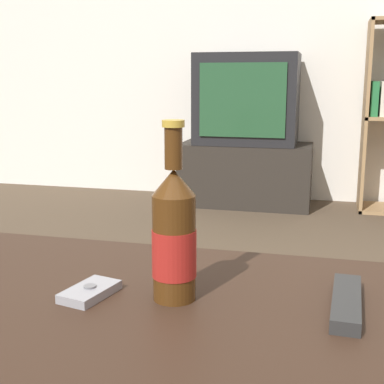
# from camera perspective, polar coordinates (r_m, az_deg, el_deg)

# --- Properties ---
(back_wall) EXTENTS (8.00, 0.05, 2.60)m
(back_wall) POSITION_cam_1_polar(r_m,az_deg,el_deg) (3.71, 10.89, 19.41)
(back_wall) COLOR silver
(back_wall) RESTS_ON ground_plane
(coffee_table) EXTENTS (1.34, 0.66, 0.48)m
(coffee_table) POSITION_cam_1_polar(r_m,az_deg,el_deg) (0.79, -5.97, -17.76)
(coffee_table) COLOR #332116
(coffee_table) RESTS_ON ground_plane
(tv_stand) EXTENTS (0.83, 0.39, 0.40)m
(tv_stand) POSITION_cam_1_polar(r_m,az_deg,el_deg) (3.49, 5.74, 1.90)
(tv_stand) COLOR #28231E
(tv_stand) RESTS_ON ground_plane
(television) EXTENTS (0.63, 0.41, 0.56)m
(television) POSITION_cam_1_polar(r_m,az_deg,el_deg) (3.43, 5.90, 9.83)
(television) COLOR black
(television) RESTS_ON tv_stand
(beer_bottle) EXTENTS (0.07, 0.07, 0.27)m
(beer_bottle) POSITION_cam_1_polar(r_m,az_deg,el_deg) (0.79, -1.93, -4.73)
(beer_bottle) COLOR #47280F
(beer_bottle) RESTS_ON coffee_table
(cell_phone) EXTENTS (0.07, 0.10, 0.02)m
(cell_phone) POSITION_cam_1_polar(r_m,az_deg,el_deg) (0.84, -10.83, -10.39)
(cell_phone) COLOR gray
(cell_phone) RESTS_ON coffee_table
(remote_control) EXTENTS (0.05, 0.18, 0.02)m
(remote_control) POSITION_cam_1_polar(r_m,az_deg,el_deg) (0.82, 16.14, -11.23)
(remote_control) COLOR #282828
(remote_control) RESTS_ON coffee_table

